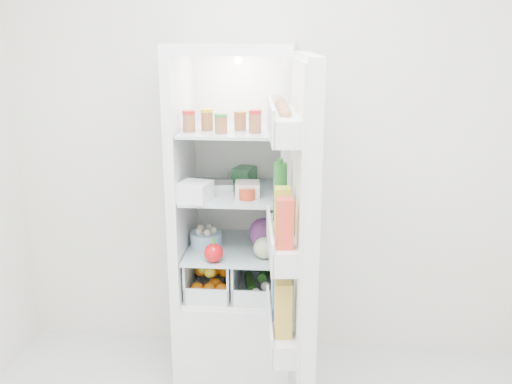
# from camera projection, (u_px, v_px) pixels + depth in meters

# --- Properties ---
(room_walls) EXTENTS (3.02, 3.02, 2.61)m
(room_walls) POSITION_uv_depth(u_px,v_px,m) (252.00, 127.00, 1.66)
(room_walls) COLOR silver
(room_walls) RESTS_ON ground
(refrigerator) EXTENTS (0.60, 0.60, 1.80)m
(refrigerator) POSITION_uv_depth(u_px,v_px,m) (237.00, 256.00, 3.12)
(refrigerator) COLOR silver
(refrigerator) RESTS_ON ground
(shelf_low) EXTENTS (0.49, 0.53, 0.01)m
(shelf_low) POSITION_uv_depth(u_px,v_px,m) (235.00, 248.00, 3.04)
(shelf_low) COLOR #AEC6CC
(shelf_low) RESTS_ON refrigerator
(shelf_mid) EXTENTS (0.49, 0.53, 0.02)m
(shelf_mid) POSITION_uv_depth(u_px,v_px,m) (234.00, 192.00, 2.96)
(shelf_mid) COLOR #AEC6CC
(shelf_mid) RESTS_ON refrigerator
(shelf_top) EXTENTS (0.49, 0.53, 0.02)m
(shelf_top) POSITION_uv_depth(u_px,v_px,m) (234.00, 129.00, 2.86)
(shelf_top) COLOR #AEC6CC
(shelf_top) RESTS_ON refrigerator
(crisper_left) EXTENTS (0.23, 0.46, 0.22)m
(crisper_left) POSITION_uv_depth(u_px,v_px,m) (213.00, 269.00, 3.09)
(crisper_left) COLOR silver
(crisper_left) RESTS_ON refrigerator
(crisper_right) EXTENTS (0.23, 0.46, 0.22)m
(crisper_right) POSITION_uv_depth(u_px,v_px,m) (258.00, 271.00, 3.07)
(crisper_right) COLOR silver
(crisper_right) RESTS_ON refrigerator
(condiment_jars) EXTENTS (0.38, 0.16, 0.08)m
(condiment_jars) POSITION_uv_depth(u_px,v_px,m) (222.00, 123.00, 2.74)
(condiment_jars) COLOR #B21919
(condiment_jars) RESTS_ON shelf_top
(squeeze_bottle) EXTENTS (0.05, 0.05, 0.17)m
(squeeze_bottle) POSITION_uv_depth(u_px,v_px,m) (276.00, 112.00, 2.80)
(squeeze_bottle) COLOR white
(squeeze_bottle) RESTS_ON shelf_top
(tub_white) EXTENTS (0.18, 0.18, 0.09)m
(tub_white) POSITION_uv_depth(u_px,v_px,m) (195.00, 192.00, 2.77)
(tub_white) COLOR white
(tub_white) RESTS_ON shelf_mid
(tub_cream) EXTENTS (0.13, 0.13, 0.07)m
(tub_cream) POSITION_uv_depth(u_px,v_px,m) (247.00, 189.00, 2.86)
(tub_cream) COLOR silver
(tub_cream) RESTS_ON shelf_mid
(tin_red) EXTENTS (0.10, 0.10, 0.05)m
(tin_red) POSITION_uv_depth(u_px,v_px,m) (247.00, 194.00, 2.80)
(tin_red) COLOR red
(tin_red) RESTS_ON shelf_mid
(foil_tray) EXTENTS (0.17, 0.14, 0.04)m
(foil_tray) POSITION_uv_depth(u_px,v_px,m) (218.00, 186.00, 2.97)
(foil_tray) COLOR silver
(foil_tray) RESTS_ON shelf_mid
(tub_green) EXTENTS (0.13, 0.16, 0.08)m
(tub_green) POSITION_uv_depth(u_px,v_px,m) (244.00, 174.00, 3.13)
(tub_green) COLOR #3B824C
(tub_green) RESTS_ON shelf_mid
(red_cabbage) EXTENTS (0.16, 0.16, 0.16)m
(red_cabbage) POSITION_uv_depth(u_px,v_px,m) (264.00, 233.00, 3.01)
(red_cabbage) COLOR #571D51
(red_cabbage) RESTS_ON shelf_low
(bell_pepper) EXTENTS (0.10, 0.10, 0.10)m
(bell_pepper) POSITION_uv_depth(u_px,v_px,m) (214.00, 253.00, 2.83)
(bell_pepper) COLOR red
(bell_pepper) RESTS_ON shelf_low
(mushroom_bowl) EXTENTS (0.22, 0.22, 0.08)m
(mushroom_bowl) POSITION_uv_depth(u_px,v_px,m) (206.00, 239.00, 3.03)
(mushroom_bowl) COLOR #94BFDD
(mushroom_bowl) RESTS_ON shelf_low
(salad_bag) EXTENTS (0.11, 0.11, 0.11)m
(salad_bag) POSITION_uv_depth(u_px,v_px,m) (264.00, 248.00, 2.87)
(salad_bag) COLOR #B8C896
(salad_bag) RESTS_ON shelf_low
(citrus_pile) EXTENTS (0.20, 0.31, 0.16)m
(citrus_pile) POSITION_uv_depth(u_px,v_px,m) (213.00, 276.00, 3.07)
(citrus_pile) COLOR orange
(citrus_pile) RESTS_ON refrigerator
(veg_pile) EXTENTS (0.16, 0.30, 0.10)m
(veg_pile) POSITION_uv_depth(u_px,v_px,m) (259.00, 279.00, 3.08)
(veg_pile) COLOR #204818
(veg_pile) RESTS_ON refrigerator
(fridge_door) EXTENTS (0.22, 0.60, 1.30)m
(fridge_door) POSITION_uv_depth(u_px,v_px,m) (297.00, 222.00, 2.37)
(fridge_door) COLOR silver
(fridge_door) RESTS_ON refrigerator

